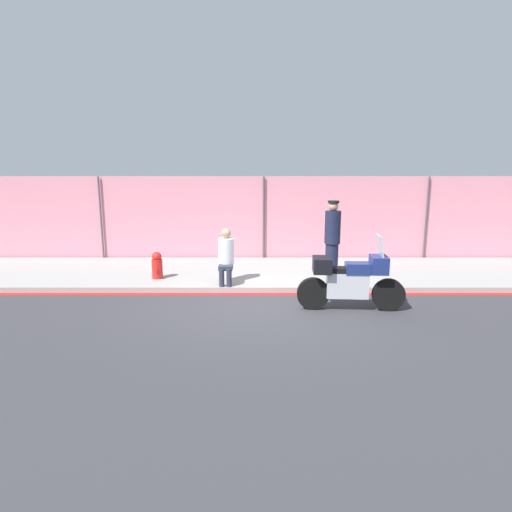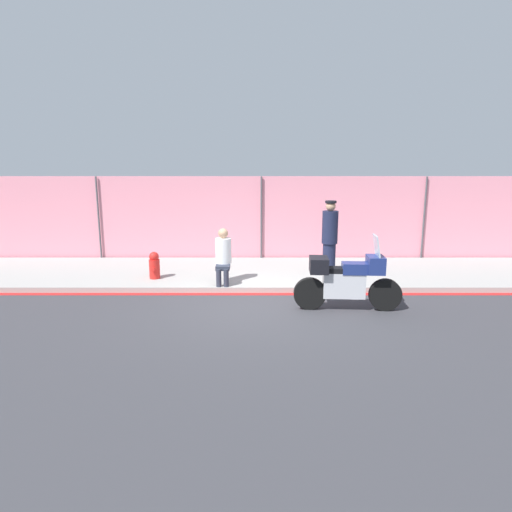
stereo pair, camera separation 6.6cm
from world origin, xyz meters
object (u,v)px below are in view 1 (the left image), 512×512
object	(u,v)px
motorcycle	(349,280)
fire_hydrant	(156,266)
person_seated_on_curb	(225,253)
officer_standing	(331,237)

from	to	relation	value
motorcycle	fire_hydrant	bearing A→B (deg)	158.29
fire_hydrant	person_seated_on_curb	bearing A→B (deg)	-12.83
officer_standing	motorcycle	bearing A→B (deg)	-90.33
person_seated_on_curb	motorcycle	bearing A→B (deg)	-31.79
officer_standing	fire_hydrant	world-z (taller)	officer_standing
officer_standing	fire_hydrant	xyz separation A→B (m)	(-4.29, -0.36, -0.63)
motorcycle	person_seated_on_curb	world-z (taller)	motorcycle
motorcycle	officer_standing	bearing A→B (deg)	92.84
fire_hydrant	officer_standing	bearing A→B (deg)	4.80
person_seated_on_curb	fire_hydrant	size ratio (longest dim) A/B	1.95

